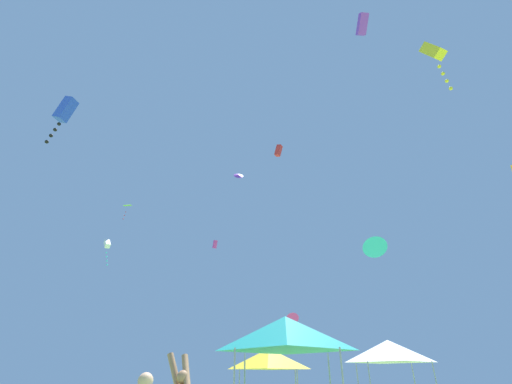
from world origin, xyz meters
TOP-DOWN VIEW (x-y plane):
  - canopy_tent_teal at (0.09, 6.27)m, footprint 3.30×3.30m
  - canopy_tent_yellow at (-0.67, 11.72)m, footprint 2.70×2.70m
  - canopy_tent_white at (5.14, 12.93)m, footprint 3.11×3.11m
  - kite_purple_delta at (-3.75, 23.07)m, footprint 1.06×0.82m
  - kite_yellow_box at (8.08, 6.87)m, footprint 1.00×1.22m
  - kite_purple_box at (5.73, 9.16)m, footprint 0.72×1.34m
  - kite_cyan_delta at (4.74, 11.04)m, footprint 1.25×1.05m
  - kite_magenta_box at (-6.16, 25.61)m, footprint 0.55×0.62m
  - kite_magenta_delta at (0.95, 26.62)m, footprint 1.25×1.02m
  - kite_red_box at (0.21, 22.46)m, footprint 0.88×0.74m
  - kite_white_box at (-17.32, 26.53)m, footprint 1.13×1.22m
  - kite_lime_diamond at (-16.91, 28.40)m, footprint 1.04×1.16m
  - kite_blue_box at (-11.20, 7.67)m, footprint 1.06×0.89m

SIDE VIEW (x-z plane):
  - canopy_tent_yellow at x=-0.67m, z-range 1.01..3.90m
  - canopy_tent_white at x=5.14m, z-range 1.16..4.49m
  - canopy_tent_teal at x=0.09m, z-range 1.24..4.77m
  - kite_magenta_delta at x=0.95m, z-range 5.08..7.42m
  - kite_cyan_delta at x=4.74m, z-range 7.05..7.96m
  - kite_magenta_box at x=-6.16m, z-range 12.53..13.36m
  - kite_white_box at x=-17.32m, z-range 12.13..14.87m
  - kite_blue_box at x=-11.20m, z-range 12.66..15.92m
  - kite_yellow_box at x=8.08m, z-range 14.70..17.84m
  - kite_lime_diamond at x=-16.91m, z-range 17.76..19.67m
  - kite_purple_delta at x=-3.75m, z-range 18.60..19.44m
  - kite_red_box at x=0.21m, z-range 20.71..21.93m
  - kite_purple_box at x=5.73m, z-range 21.07..22.33m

